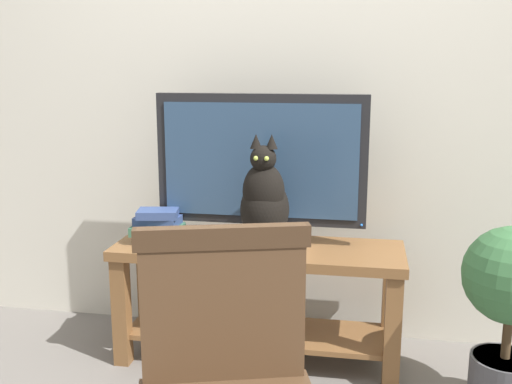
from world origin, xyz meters
TOP-DOWN VIEW (x-y plane):
  - back_wall at (0.00, 0.91)m, footprint 7.00×0.12m
  - tv_stand at (-0.08, 0.51)m, footprint 1.30×0.42m
  - tv at (-0.08, 0.59)m, footprint 0.95×0.20m
  - media_box at (-0.04, 0.44)m, footprint 0.35×0.27m
  - cat at (-0.03, 0.43)m, footprint 0.21×0.31m
  - wooden_chair at (0.05, -0.65)m, footprint 0.59×0.59m
  - book_stack at (-0.54, 0.49)m, footprint 0.26×0.19m
  - potted_plant at (0.96, 0.28)m, footprint 0.38×0.38m

SIDE VIEW (x-z plane):
  - tv_stand at x=-0.08m, z-range 0.10..0.65m
  - potted_plant at x=0.96m, z-range 0.08..0.83m
  - wooden_chair at x=0.05m, z-range 0.08..1.01m
  - media_box at x=-0.04m, z-range 0.55..0.60m
  - book_stack at x=-0.54m, z-range 0.54..0.70m
  - cat at x=-0.03m, z-range 0.55..1.01m
  - tv at x=-0.08m, z-range 0.57..1.25m
  - back_wall at x=0.00m, z-range 0.00..2.80m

